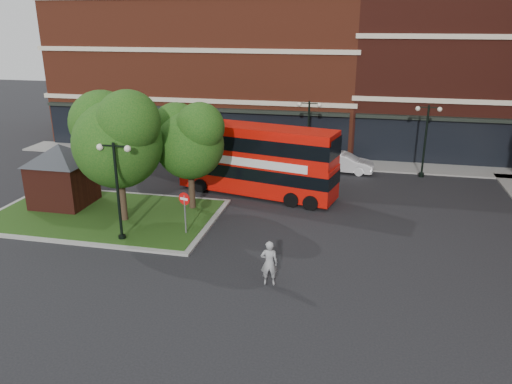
% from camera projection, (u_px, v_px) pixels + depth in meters
% --- Properties ---
extents(ground, '(120.00, 120.00, 0.00)m').
position_uv_depth(ground, '(228.00, 253.00, 23.49)').
color(ground, black).
rests_on(ground, ground).
extents(pavement_far, '(44.00, 3.00, 0.12)m').
position_uv_depth(pavement_far, '(284.00, 160.00, 38.69)').
color(pavement_far, slate).
rests_on(pavement_far, ground).
extents(terrace_far_left, '(26.00, 12.00, 14.00)m').
position_uv_depth(terrace_far_left, '(212.00, 59.00, 44.95)').
color(terrace_far_left, maroon).
rests_on(terrace_far_left, ground).
extents(terrace_far_right, '(18.00, 12.00, 16.00)m').
position_uv_depth(terrace_far_right, '(473.00, 51.00, 40.18)').
color(terrace_far_right, '#471911').
rests_on(terrace_far_right, ground).
extents(traffic_island, '(12.60, 7.60, 0.15)m').
position_uv_depth(traffic_island, '(104.00, 215.00, 27.85)').
color(traffic_island, gray).
rests_on(traffic_island, ground).
extents(kiosk, '(6.51, 6.51, 3.60)m').
position_uv_depth(kiosk, '(61.00, 168.00, 28.64)').
color(kiosk, '#471911').
rests_on(kiosk, traffic_island).
extents(tree_island_west, '(5.40, 4.71, 7.21)m').
position_uv_depth(tree_island_west, '(116.00, 135.00, 25.62)').
color(tree_island_west, '#2D2116').
rests_on(tree_island_west, ground).
extents(tree_island_east, '(4.46, 3.90, 6.29)m').
position_uv_depth(tree_island_east, '(188.00, 138.00, 27.49)').
color(tree_island_east, '#2D2116').
rests_on(tree_island_east, ground).
extents(lamp_island, '(1.72, 0.36, 5.00)m').
position_uv_depth(lamp_island, '(117.00, 187.00, 23.85)').
color(lamp_island, black).
rests_on(lamp_island, ground).
extents(lamp_far_left, '(1.72, 0.36, 5.00)m').
position_uv_depth(lamp_far_left, '(308.00, 132.00, 35.53)').
color(lamp_far_left, black).
rests_on(lamp_far_left, ground).
extents(lamp_far_right, '(1.72, 0.36, 5.00)m').
position_uv_depth(lamp_far_right, '(426.00, 137.00, 33.92)').
color(lamp_far_right, black).
rests_on(lamp_far_right, ground).
extents(bus, '(10.22, 4.48, 3.81)m').
position_uv_depth(bus, '(257.00, 156.00, 30.57)').
color(bus, red).
rests_on(bus, ground).
extents(woman, '(0.77, 0.56, 1.95)m').
position_uv_depth(woman, '(269.00, 263.00, 20.43)').
color(woman, gray).
rests_on(woman, ground).
extents(car_silver, '(4.11, 1.76, 1.39)m').
position_uv_depth(car_silver, '(256.00, 158.00, 37.01)').
color(car_silver, silver).
rests_on(car_silver, ground).
extents(car_white, '(4.41, 1.96, 1.41)m').
position_uv_depth(car_white, '(343.00, 163.00, 35.71)').
color(car_white, white).
rests_on(car_white, ground).
extents(no_entry_sign, '(0.62, 0.23, 2.31)m').
position_uv_depth(no_entry_sign, '(185.00, 205.00, 24.86)').
color(no_entry_sign, slate).
rests_on(no_entry_sign, ground).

